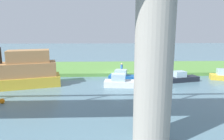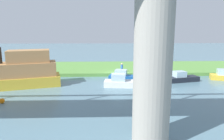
{
  "view_description": "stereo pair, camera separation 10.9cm",
  "coord_description": "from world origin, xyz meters",
  "views": [
    {
      "loc": [
        2.06,
        30.4,
        6.96
      ],
      "look_at": [
        1.08,
        5.0,
        2.0
      ],
      "focal_mm": 32.86,
      "sensor_mm": 36.0,
      "label": 1
    },
    {
      "loc": [
        1.95,
        30.41,
        6.96
      ],
      "look_at": [
        1.08,
        5.0,
        2.0
      ],
      "focal_mm": 32.86,
      "sensor_mm": 36.0,
      "label": 2
    }
  ],
  "objects": [
    {
      "name": "grassy_bank",
      "position": [
        0.0,
        -6.0,
        0.25
      ],
      "size": [
        80.0,
        12.0,
        0.5
      ],
      "primitive_type": "cube",
      "color": "#5B9342",
      "rests_on": "ground"
    },
    {
      "name": "motorboat_white",
      "position": [
        -0.18,
        5.61,
        0.57
      ],
      "size": [
        4.95,
        2.29,
        1.59
      ],
      "color": "white",
      "rests_on": "ground"
    },
    {
      "name": "marker_buoy",
      "position": [
        11.93,
        11.24,
        0.25
      ],
      "size": [
        0.5,
        0.5,
        0.5
      ],
      "primitive_type": "sphere",
      "color": "orange",
      "rests_on": "ground"
    },
    {
      "name": "ground_plane",
      "position": [
        0.0,
        0.0,
        0.0
      ],
      "size": [
        160.0,
        160.0,
        0.0
      ],
      "primitive_type": "plane",
      "color": "slate"
    },
    {
      "name": "person_on_bank",
      "position": [
        -0.66,
        -1.06,
        1.2
      ],
      "size": [
        0.46,
        0.46,
        1.39
      ],
      "color": "#2D334C",
      "rests_on": "grassy_bank"
    },
    {
      "name": "skiff_small",
      "position": [
        -8.63,
        3.3,
        0.52
      ],
      "size": [
        4.59,
        2.53,
        1.45
      ],
      "color": "#1E232D",
      "rests_on": "ground"
    },
    {
      "name": "bridge_pylon",
      "position": [
        -0.84,
        18.63,
        5.29
      ],
      "size": [
        2.28,
        2.28,
        10.57
      ],
      "primitive_type": "cylinder",
      "color": "#9E998E",
      "rests_on": "ground"
    },
    {
      "name": "mooring_post",
      "position": [
        -2.9,
        -0.95,
        0.88
      ],
      "size": [
        0.2,
        0.2,
        0.77
      ],
      "primitive_type": "cylinder",
      "color": "brown",
      "rests_on": "grassy_bank"
    },
    {
      "name": "pontoon_yellow",
      "position": [
        -0.72,
        2.34,
        0.53
      ],
      "size": [
        4.74,
        2.74,
        1.49
      ],
      "color": "#195199",
      "rests_on": "ground"
    },
    {
      "name": "riverboat_paddlewheel",
      "position": [
        12.31,
        5.17,
        1.85
      ],
      "size": [
        10.28,
        5.75,
        4.99
      ],
      "color": "gold",
      "rests_on": "ground"
    }
  ]
}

